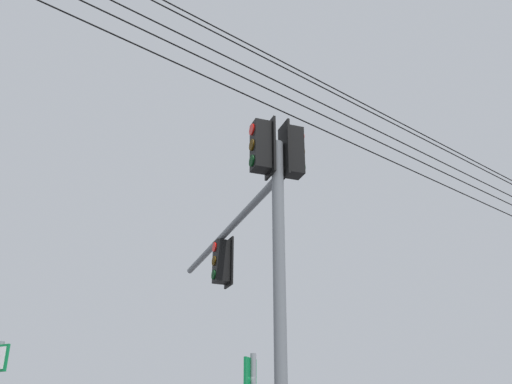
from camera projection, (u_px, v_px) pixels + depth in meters
signal_mast_assembly at (258, 247)px, 10.35m from camera, size 4.44×4.85×6.97m
overhead_wire_span at (336, 110)px, 11.53m from camera, size 30.69×13.65×1.80m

